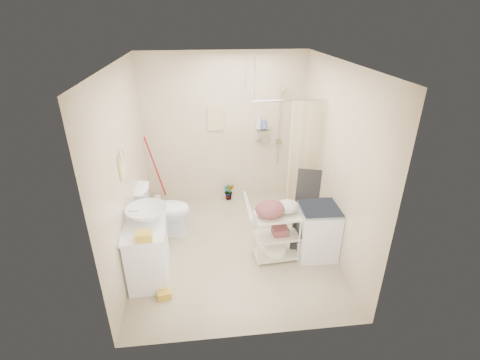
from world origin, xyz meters
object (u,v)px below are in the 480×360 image
at_px(washing_machine, 317,231).
at_px(laundry_rack, 276,232).
at_px(toilet, 163,210).
at_px(vanity, 148,249).

distance_m(washing_machine, laundry_rack, 0.59).
xyz_separation_m(toilet, laundry_rack, (1.60, -0.79, 0.00)).
bearing_deg(laundry_rack, washing_machine, -2.43).
bearing_deg(laundry_rack, toilet, 149.59).
bearing_deg(toilet, vanity, 178.08).
distance_m(vanity, toilet, 0.94).
distance_m(toilet, laundry_rack, 1.78).
relative_size(toilet, washing_machine, 1.08).
xyz_separation_m(vanity, toilet, (0.12, 0.93, 0.02)).
height_order(toilet, washing_machine, toilet).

